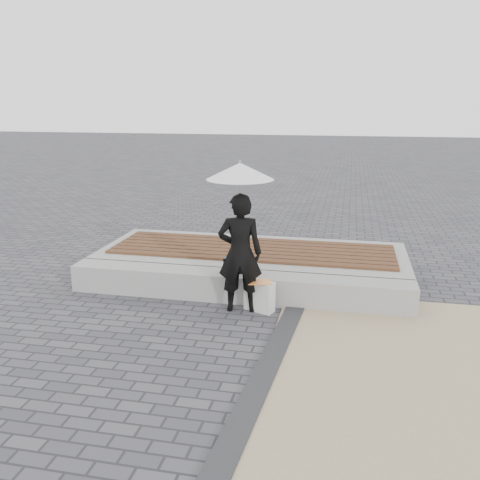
# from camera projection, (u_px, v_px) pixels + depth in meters

# --- Properties ---
(ground) EXTENTS (80.00, 80.00, 0.00)m
(ground) POSITION_uv_depth(u_px,v_px,m) (207.00, 348.00, 6.05)
(ground) COLOR #48474C
(ground) RESTS_ON ground
(edging_band) EXTENTS (0.61, 5.20, 0.04)m
(edging_band) POSITION_uv_depth(u_px,v_px,m) (264.00, 375.00, 5.42)
(edging_band) COLOR #2B2B2E
(edging_band) RESTS_ON ground
(seating_ledge) EXTENTS (5.00, 0.45, 0.40)m
(seating_ledge) POSITION_uv_depth(u_px,v_px,m) (237.00, 286.00, 7.51)
(seating_ledge) COLOR gray
(seating_ledge) RESTS_ON ground
(timber_platform) EXTENTS (5.00, 2.00, 0.40)m
(timber_platform) POSITION_uv_depth(u_px,v_px,m) (252.00, 262.00, 8.64)
(timber_platform) COLOR #9B9A96
(timber_platform) RESTS_ON ground
(timber_decking) EXTENTS (4.60, 1.40, 0.04)m
(timber_decking) POSITION_uv_depth(u_px,v_px,m) (252.00, 249.00, 8.58)
(timber_decking) COLOR brown
(timber_decking) RESTS_ON timber_platform
(woman) EXTENTS (0.65, 0.49, 1.64)m
(woman) POSITION_uv_depth(u_px,v_px,m) (240.00, 253.00, 6.95)
(woman) COLOR black
(woman) RESTS_ON ground
(parasol) EXTENTS (0.88, 0.88, 1.13)m
(parasol) POSITION_uv_depth(u_px,v_px,m) (240.00, 171.00, 6.66)
(parasol) COLOR #ADADB2
(parasol) RESTS_ON ground
(handbag) EXTENTS (0.35, 0.21, 0.24)m
(handbag) POSITION_uv_depth(u_px,v_px,m) (235.00, 265.00, 7.42)
(handbag) COLOR black
(handbag) RESTS_ON seating_ledge
(canvas_tote) EXTENTS (0.44, 0.32, 0.43)m
(canvas_tote) POSITION_uv_depth(u_px,v_px,m) (259.00, 296.00, 7.08)
(canvas_tote) COLOR silver
(canvas_tote) RESTS_ON ground
(magazine) EXTENTS (0.35, 0.29, 0.01)m
(magazine) POSITION_uv_depth(u_px,v_px,m) (259.00, 282.00, 6.98)
(magazine) COLOR red
(magazine) RESTS_ON canvas_tote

